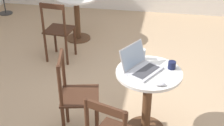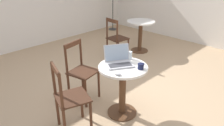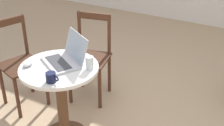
{
  "view_description": "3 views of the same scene",
  "coord_description": "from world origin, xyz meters",
  "px_view_note": "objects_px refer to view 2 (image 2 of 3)",
  "views": [
    {
      "loc": [
        -3.03,
        -0.36,
        2.31
      ],
      "look_at": [
        -0.29,
        0.12,
        0.72
      ],
      "focal_mm": 50.0,
      "sensor_mm": 36.0,
      "label": 1
    },
    {
      "loc": [
        -2.35,
        -1.96,
        1.96
      ],
      "look_at": [
        -0.17,
        0.17,
        0.56
      ],
      "focal_mm": 35.0,
      "sensor_mm": 36.0,
      "label": 2
    },
    {
      "loc": [
        1.04,
        -2.0,
        1.97
      ],
      "look_at": [
        -0.23,
        0.27,
        0.57
      ],
      "focal_mm": 50.0,
      "sensor_mm": 36.0,
      "label": 3
    }
  ],
  "objects_px": {
    "laptop": "(119,61)",
    "mouse": "(118,74)",
    "drinking_glass": "(130,55)",
    "chair_near_back": "(81,72)",
    "chair_mid_left": "(116,39)",
    "mug": "(141,66)",
    "chair_near_left": "(69,99)",
    "cafe_table_mid": "(140,30)",
    "cafe_table_near": "(123,81)"
  },
  "relations": [
    {
      "from": "cafe_table_mid",
      "to": "mug",
      "type": "distance_m",
      "value": 2.54
    },
    {
      "from": "drinking_glass",
      "to": "cafe_table_mid",
      "type": "bearing_deg",
      "value": 33.55
    },
    {
      "from": "chair_near_left",
      "to": "drinking_glass",
      "type": "xyz_separation_m",
      "value": [
        0.95,
        -0.14,
        0.33
      ]
    },
    {
      "from": "chair_near_back",
      "to": "chair_mid_left",
      "type": "xyz_separation_m",
      "value": [
        1.51,
        0.69,
        0.0
      ]
    },
    {
      "from": "mouse",
      "to": "mug",
      "type": "bearing_deg",
      "value": -17.16
    },
    {
      "from": "chair_near_left",
      "to": "chair_near_back",
      "type": "bearing_deg",
      "value": 40.6
    },
    {
      "from": "mouse",
      "to": "drinking_glass",
      "type": "relative_size",
      "value": 0.91
    },
    {
      "from": "mouse",
      "to": "mug",
      "type": "height_order",
      "value": "mug"
    },
    {
      "from": "chair_near_left",
      "to": "mouse",
      "type": "distance_m",
      "value": 0.66
    },
    {
      "from": "cafe_table_mid",
      "to": "chair_near_left",
      "type": "bearing_deg",
      "value": -158.76
    },
    {
      "from": "cafe_table_near",
      "to": "cafe_table_mid",
      "type": "xyz_separation_m",
      "value": [
        2.11,
        1.33,
        0.0
      ]
    },
    {
      "from": "chair_near_left",
      "to": "drinking_glass",
      "type": "bearing_deg",
      "value": -8.6
    },
    {
      "from": "chair_mid_left",
      "to": "mug",
      "type": "relative_size",
      "value": 8.23
    },
    {
      "from": "chair_near_back",
      "to": "drinking_glass",
      "type": "bearing_deg",
      "value": -57.43
    },
    {
      "from": "cafe_table_near",
      "to": "drinking_glass",
      "type": "height_order",
      "value": "drinking_glass"
    },
    {
      "from": "chair_mid_left",
      "to": "chair_near_left",
      "type": "bearing_deg",
      "value": -150.53
    },
    {
      "from": "cafe_table_mid",
      "to": "chair_near_back",
      "type": "height_order",
      "value": "chair_near_back"
    },
    {
      "from": "chair_near_back",
      "to": "laptop",
      "type": "xyz_separation_m",
      "value": [
        0.16,
        -0.62,
        0.33
      ]
    },
    {
      "from": "cafe_table_near",
      "to": "drinking_glass",
      "type": "distance_m",
      "value": 0.38
    },
    {
      "from": "laptop",
      "to": "mouse",
      "type": "xyz_separation_m",
      "value": [
        -0.23,
        -0.2,
        -0.03
      ]
    },
    {
      "from": "cafe_table_near",
      "to": "mouse",
      "type": "bearing_deg",
      "value": -153.25
    },
    {
      "from": "cafe_table_mid",
      "to": "chair_near_back",
      "type": "distance_m",
      "value": 2.34
    },
    {
      "from": "mouse",
      "to": "laptop",
      "type": "bearing_deg",
      "value": 40.38
    },
    {
      "from": "cafe_table_near",
      "to": "chair_near_left",
      "type": "xyz_separation_m",
      "value": [
        -0.71,
        0.23,
        -0.05
      ]
    },
    {
      "from": "cafe_table_mid",
      "to": "chair_mid_left",
      "type": "distance_m",
      "value": 0.76
    },
    {
      "from": "chair_mid_left",
      "to": "laptop",
      "type": "xyz_separation_m",
      "value": [
        -1.34,
        -1.31,
        0.33
      ]
    },
    {
      "from": "chair_near_back",
      "to": "drinking_glass",
      "type": "relative_size",
      "value": 8.31
    },
    {
      "from": "cafe_table_near",
      "to": "laptop",
      "type": "relative_size",
      "value": 1.65
    },
    {
      "from": "laptop",
      "to": "chair_near_back",
      "type": "bearing_deg",
      "value": 104.64
    },
    {
      "from": "chair_near_left",
      "to": "chair_mid_left",
      "type": "height_order",
      "value": "same"
    },
    {
      "from": "chair_near_back",
      "to": "drinking_glass",
      "type": "height_order",
      "value": "chair_near_back"
    },
    {
      "from": "mouse",
      "to": "mug",
      "type": "xyz_separation_m",
      "value": [
        0.32,
        -0.1,
        0.02
      ]
    },
    {
      "from": "mouse",
      "to": "drinking_glass",
      "type": "distance_m",
      "value": 0.51
    },
    {
      "from": "cafe_table_near",
      "to": "chair_near_back",
      "type": "height_order",
      "value": "chair_near_back"
    },
    {
      "from": "chair_near_back",
      "to": "laptop",
      "type": "distance_m",
      "value": 0.72
    },
    {
      "from": "chair_mid_left",
      "to": "mouse",
      "type": "xyz_separation_m",
      "value": [
        -1.58,
        -1.51,
        0.29
      ]
    },
    {
      "from": "drinking_glass",
      "to": "chair_near_back",
      "type": "bearing_deg",
      "value": 122.57
    },
    {
      "from": "chair_near_left",
      "to": "mug",
      "type": "height_order",
      "value": "chair_near_left"
    },
    {
      "from": "mug",
      "to": "chair_near_back",
      "type": "bearing_deg",
      "value": 105.26
    },
    {
      "from": "drinking_glass",
      "to": "chair_mid_left",
      "type": "bearing_deg",
      "value": 49.62
    },
    {
      "from": "cafe_table_mid",
      "to": "chair_near_left",
      "type": "relative_size",
      "value": 0.81
    },
    {
      "from": "chair_near_left",
      "to": "laptop",
      "type": "relative_size",
      "value": 2.05
    },
    {
      "from": "cafe_table_mid",
      "to": "chair_near_back",
      "type": "bearing_deg",
      "value": -164.68
    },
    {
      "from": "chair_near_left",
      "to": "mouse",
      "type": "relative_size",
      "value": 9.18
    },
    {
      "from": "cafe_table_near",
      "to": "chair_mid_left",
      "type": "bearing_deg",
      "value": 45.94
    },
    {
      "from": "laptop",
      "to": "mouse",
      "type": "bearing_deg",
      "value": -139.62
    },
    {
      "from": "chair_mid_left",
      "to": "laptop",
      "type": "relative_size",
      "value": 2.05
    },
    {
      "from": "cafe_table_near",
      "to": "chair_mid_left",
      "type": "xyz_separation_m",
      "value": [
        1.35,
        1.4,
        -0.05
      ]
    },
    {
      "from": "cafe_table_mid",
      "to": "cafe_table_near",
      "type": "bearing_deg",
      "value": -147.78
    },
    {
      "from": "chair_near_back",
      "to": "mug",
      "type": "height_order",
      "value": "chair_near_back"
    }
  ]
}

